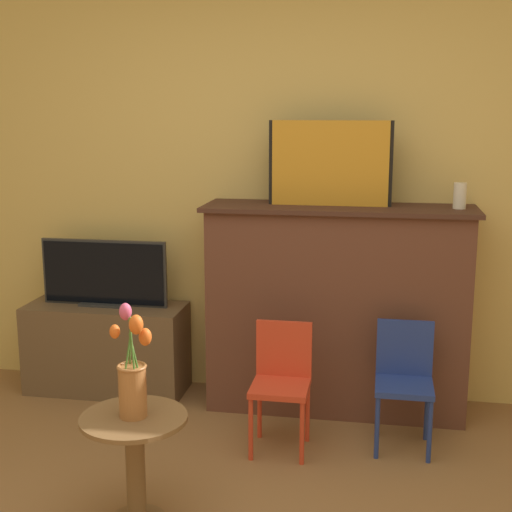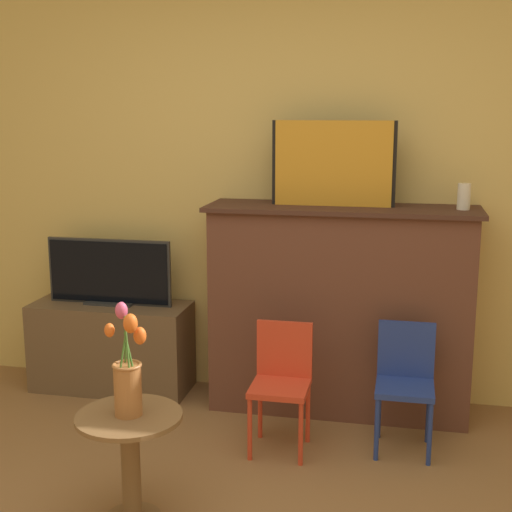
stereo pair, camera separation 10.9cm
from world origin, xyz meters
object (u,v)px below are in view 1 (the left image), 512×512
painting (330,163)px  tv_monitor (104,274)px  chair_red (282,377)px  vase_tulips (133,377)px  chair_blue (404,376)px

painting → tv_monitor: bearing=180.0°
painting → chair_red: 1.21m
painting → vase_tulips: size_ratio=1.50×
painting → chair_blue: 1.22m
tv_monitor → chair_blue: 1.88m
tv_monitor → chair_red: size_ratio=1.20×
chair_blue → painting: bearing=134.8°
chair_blue → vase_tulips: (-1.11, -0.95, 0.28)m
chair_red → chair_blue: bearing=11.7°
chair_red → vase_tulips: bearing=-121.2°
tv_monitor → chair_red: bearing=-25.8°
tv_monitor → chair_red: 1.35m
painting → vase_tulips: 1.72m
tv_monitor → chair_blue: size_ratio=1.20×
chair_red → chair_blue: same height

